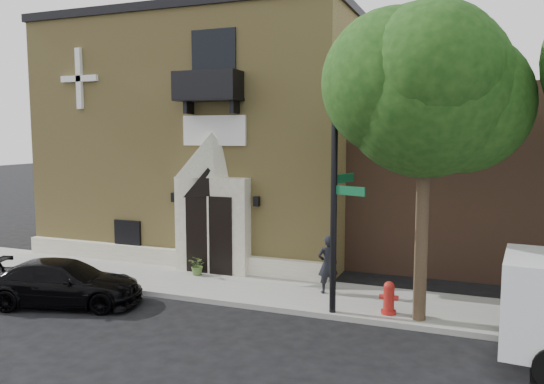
% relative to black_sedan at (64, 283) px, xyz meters
% --- Properties ---
extents(ground, '(120.00, 120.00, 0.00)m').
position_rel_black_sedan_xyz_m(ground, '(3.47, 1.52, -0.63)').
color(ground, black).
rests_on(ground, ground).
extents(sidewalk, '(42.00, 3.00, 0.15)m').
position_rel_black_sedan_xyz_m(sidewalk, '(4.47, 3.02, -0.56)').
color(sidewalk, gray).
rests_on(sidewalk, ground).
extents(church, '(12.20, 11.01, 9.30)m').
position_rel_black_sedan_xyz_m(church, '(0.49, 9.47, 4.00)').
color(church, tan).
rests_on(church, ground).
extents(street_tree_left, '(4.97, 4.38, 7.77)m').
position_rel_black_sedan_xyz_m(street_tree_left, '(9.50, 1.86, 5.23)').
color(street_tree_left, '#38281C').
rests_on(street_tree_left, sidewalk).
extents(black_sedan, '(4.69, 2.96, 1.27)m').
position_rel_black_sedan_xyz_m(black_sedan, '(0.00, 0.00, 0.00)').
color(black_sedan, black).
rests_on(black_sedan, ground).
extents(street_sign, '(0.95, 1.19, 6.25)m').
position_rel_black_sedan_xyz_m(street_sign, '(7.33, 1.73, 2.66)').
color(street_sign, black).
rests_on(street_sign, sidewalk).
extents(fire_hydrant, '(0.49, 0.39, 0.86)m').
position_rel_black_sedan_xyz_m(fire_hydrant, '(8.69, 2.11, -0.06)').
color(fire_hydrant, maroon).
rests_on(fire_hydrant, sidewalk).
extents(planter, '(0.69, 0.63, 0.66)m').
position_rel_black_sedan_xyz_m(planter, '(2.23, 3.65, -0.15)').
color(planter, '#506F31').
rests_on(planter, sidewalk).
extents(pedestrian_near, '(0.74, 0.69, 1.71)m').
position_rel_black_sedan_xyz_m(pedestrian_near, '(6.73, 3.32, 0.37)').
color(pedestrian_near, black).
rests_on(pedestrian_near, sidewalk).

